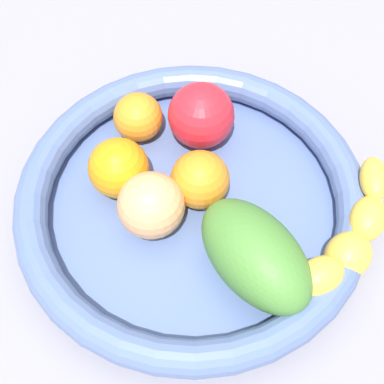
{
  "coord_description": "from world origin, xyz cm",
  "views": [
    {
      "loc": [
        27.66,
        -11.9,
        55.14
      ],
      "look_at": [
        0.0,
        0.0,
        7.65
      ],
      "focal_mm": 54.3,
      "sensor_mm": 36.0,
      "label": 1
    }
  ],
  "objects_px": {
    "banana_draped_left": "(342,245)",
    "orange_mid_left": "(119,168)",
    "orange_front": "(138,117)",
    "tomato_red": "(201,115)",
    "fruit_bowl": "(192,203)",
    "peach_blush": "(153,209)",
    "orange_mid_right": "(200,180)",
    "mango_green": "(255,255)"
  },
  "relations": [
    {
      "from": "peach_blush",
      "to": "tomato_red",
      "type": "bearing_deg",
      "value": 134.31
    },
    {
      "from": "orange_mid_left",
      "to": "orange_mid_right",
      "type": "bearing_deg",
      "value": 57.52
    },
    {
      "from": "fruit_bowl",
      "to": "banana_draped_left",
      "type": "xyz_separation_m",
      "value": [
        0.11,
        0.1,
        0.02
      ]
    },
    {
      "from": "banana_draped_left",
      "to": "orange_mid_left",
      "type": "xyz_separation_m",
      "value": [
        -0.16,
        -0.16,
        0.0
      ]
    },
    {
      "from": "orange_mid_right",
      "to": "peach_blush",
      "type": "distance_m",
      "value": 0.06
    },
    {
      "from": "orange_mid_right",
      "to": "mango_green",
      "type": "distance_m",
      "value": 0.1
    },
    {
      "from": "orange_mid_left",
      "to": "tomato_red",
      "type": "distance_m",
      "value": 0.1
    },
    {
      "from": "orange_mid_left",
      "to": "tomato_red",
      "type": "bearing_deg",
      "value": 104.4
    },
    {
      "from": "tomato_red",
      "to": "peach_blush",
      "type": "relative_size",
      "value": 1.08
    },
    {
      "from": "mango_green",
      "to": "orange_mid_right",
      "type": "bearing_deg",
      "value": -173.28
    },
    {
      "from": "banana_draped_left",
      "to": "peach_blush",
      "type": "bearing_deg",
      "value": -124.94
    },
    {
      "from": "banana_draped_left",
      "to": "orange_mid_left",
      "type": "bearing_deg",
      "value": -135.3
    },
    {
      "from": "fruit_bowl",
      "to": "peach_blush",
      "type": "relative_size",
      "value": 5.36
    },
    {
      "from": "mango_green",
      "to": "orange_front",
      "type": "bearing_deg",
      "value": -168.85
    },
    {
      "from": "tomato_red",
      "to": "peach_blush",
      "type": "bearing_deg",
      "value": -45.69
    },
    {
      "from": "orange_front",
      "to": "orange_mid_left",
      "type": "distance_m",
      "value": 0.07
    },
    {
      "from": "peach_blush",
      "to": "fruit_bowl",
      "type": "bearing_deg",
      "value": 96.68
    },
    {
      "from": "banana_draped_left",
      "to": "peach_blush",
      "type": "height_order",
      "value": "peach_blush"
    },
    {
      "from": "mango_green",
      "to": "orange_mid_left",
      "type": "bearing_deg",
      "value": -150.32
    },
    {
      "from": "orange_front",
      "to": "peach_blush",
      "type": "bearing_deg",
      "value": -13.44
    },
    {
      "from": "orange_front",
      "to": "mango_green",
      "type": "relative_size",
      "value": 0.41
    },
    {
      "from": "orange_front",
      "to": "peach_blush",
      "type": "xyz_separation_m",
      "value": [
        0.12,
        -0.03,
        0.01
      ]
    },
    {
      "from": "orange_mid_right",
      "to": "orange_mid_left",
      "type": "bearing_deg",
      "value": -122.48
    },
    {
      "from": "banana_draped_left",
      "to": "fruit_bowl",
      "type": "bearing_deg",
      "value": -135.92
    },
    {
      "from": "orange_mid_left",
      "to": "mango_green",
      "type": "distance_m",
      "value": 0.16
    },
    {
      "from": "fruit_bowl",
      "to": "orange_mid_right",
      "type": "distance_m",
      "value": 0.03
    },
    {
      "from": "orange_front",
      "to": "tomato_red",
      "type": "relative_size",
      "value": 0.75
    },
    {
      "from": "orange_front",
      "to": "mango_green",
      "type": "height_order",
      "value": "mango_green"
    },
    {
      "from": "orange_front",
      "to": "peach_blush",
      "type": "height_order",
      "value": "peach_blush"
    },
    {
      "from": "fruit_bowl",
      "to": "orange_front",
      "type": "bearing_deg",
      "value": -172.54
    },
    {
      "from": "orange_mid_left",
      "to": "mango_green",
      "type": "bearing_deg",
      "value": 29.68
    },
    {
      "from": "tomato_red",
      "to": "fruit_bowl",
      "type": "bearing_deg",
      "value": -29.26
    },
    {
      "from": "mango_green",
      "to": "peach_blush",
      "type": "xyz_separation_m",
      "value": [
        -0.08,
        -0.07,
        -0.0
      ]
    },
    {
      "from": "fruit_bowl",
      "to": "mango_green",
      "type": "relative_size",
      "value": 2.74
    },
    {
      "from": "fruit_bowl",
      "to": "orange_mid_left",
      "type": "height_order",
      "value": "orange_mid_left"
    },
    {
      "from": "banana_draped_left",
      "to": "tomato_red",
      "type": "relative_size",
      "value": 2.65
    },
    {
      "from": "fruit_bowl",
      "to": "banana_draped_left",
      "type": "distance_m",
      "value": 0.15
    },
    {
      "from": "orange_mid_right",
      "to": "peach_blush",
      "type": "xyz_separation_m",
      "value": [
        0.02,
        -0.06,
        0.0
      ]
    },
    {
      "from": "orange_front",
      "to": "orange_mid_right",
      "type": "distance_m",
      "value": 0.1
    },
    {
      "from": "orange_mid_left",
      "to": "orange_mid_right",
      "type": "xyz_separation_m",
      "value": [
        0.04,
        0.07,
        -0.0
      ]
    },
    {
      "from": "fruit_bowl",
      "to": "peach_blush",
      "type": "distance_m",
      "value": 0.05
    },
    {
      "from": "fruit_bowl",
      "to": "banana_draped_left",
      "type": "bearing_deg",
      "value": 44.08
    }
  ]
}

